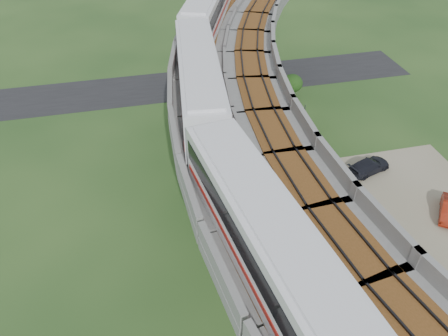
{
  "coord_description": "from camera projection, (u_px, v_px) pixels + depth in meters",
  "views": [
    {
      "loc": [
        -6.37,
        -20.34,
        26.32
      ],
      "look_at": [
        -0.99,
        2.83,
        7.5
      ],
      "focal_mm": 35.0,
      "sensor_mm": 36.0,
      "label": 1
    }
  ],
  "objects": [
    {
      "name": "dirt_lot",
      "position": [
        425.0,
        254.0,
        33.95
      ],
      "size": [
        18.0,
        26.0,
        0.04
      ],
      "primitive_type": "cube",
      "color": "gray",
      "rests_on": "ground"
    },
    {
      "name": "viaduct",
      "position": [
        307.0,
        165.0,
        28.07
      ],
      "size": [
        19.58,
        73.98,
        11.4
      ],
      "color": "#99968E",
      "rests_on": "ground"
    },
    {
      "name": "metro_train",
      "position": [
        229.0,
        40.0,
        35.92
      ],
      "size": [
        18.65,
        59.71,
        3.64
      ],
      "color": "white",
      "rests_on": "ground"
    },
    {
      "name": "fence",
      "position": [
        365.0,
        238.0,
        34.27
      ],
      "size": [
        3.87,
        38.73,
        1.5
      ],
      "color": "#2D382D",
      "rests_on": "ground"
    },
    {
      "name": "ground",
      "position": [
        245.0,
        266.0,
        33.0
      ],
      "size": [
        160.0,
        160.0,
        0.0
      ],
      "primitive_type": "plane",
      "color": "#23441B",
      "rests_on": "ground"
    },
    {
      "name": "tree_3",
      "position": [
        304.0,
        200.0,
        35.83
      ],
      "size": [
        2.66,
        2.66,
        3.13
      ],
      "color": "#382314",
      "rests_on": "ground"
    },
    {
      "name": "tree_4",
      "position": [
        337.0,
        252.0,
        31.54
      ],
      "size": [
        2.23,
        2.23,
        2.95
      ],
      "color": "#382314",
      "rests_on": "ground"
    },
    {
      "name": "asphalt_road",
      "position": [
        184.0,
        85.0,
        55.9
      ],
      "size": [
        60.0,
        8.0,
        0.03
      ],
      "primitive_type": "cube",
      "color": "#232326",
      "rests_on": "ground"
    },
    {
      "name": "tree_5",
      "position": [
        404.0,
        334.0,
        26.37
      ],
      "size": [
        2.34,
        2.34,
        3.07
      ],
      "color": "#382314",
      "rests_on": "ground"
    },
    {
      "name": "tree_1",
      "position": [
        294.0,
        123.0,
        45.24
      ],
      "size": [
        2.96,
        2.96,
        3.18
      ],
      "color": "#382314",
      "rests_on": "ground"
    },
    {
      "name": "tree_2",
      "position": [
        283.0,
        147.0,
        42.53
      ],
      "size": [
        1.85,
        1.85,
        2.34
      ],
      "color": "#382314",
      "rests_on": "ground"
    },
    {
      "name": "tree_0",
      "position": [
        292.0,
        83.0,
        51.88
      ],
      "size": [
        2.49,
        2.49,
        3.1
      ],
      "color": "#382314",
      "rests_on": "ground"
    },
    {
      "name": "car_dark",
      "position": [
        369.0,
        166.0,
        41.55
      ],
      "size": [
        4.87,
        3.16,
        1.31
      ],
      "primitive_type": "imported",
      "rotation": [
        0.0,
        0.0,
        1.89
      ],
      "color": "black",
      "rests_on": "dirt_lot"
    }
  ]
}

